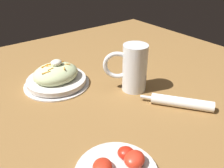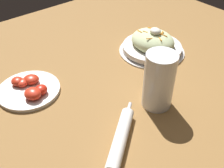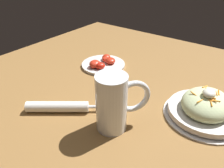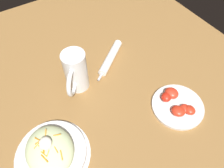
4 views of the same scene
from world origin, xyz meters
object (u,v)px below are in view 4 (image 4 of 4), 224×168
salad_plate (51,152)px  napkin_roll (110,58)px  tomato_plate (177,105)px  beer_mug (76,73)px

salad_plate → napkin_roll: (0.25, -0.37, -0.01)m
salad_plate → tomato_plate: bearing=-99.5°
napkin_roll → tomato_plate: bearing=-165.9°
salad_plate → beer_mug: beer_mug is taller
beer_mug → salad_plate: bearing=136.0°
salad_plate → tomato_plate: size_ratio=1.27×
tomato_plate → napkin_roll: bearing=14.1°
beer_mug → napkin_roll: (0.05, -0.17, -0.06)m
salad_plate → napkin_roll: salad_plate is taller
beer_mug → tomato_plate: beer_mug is taller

